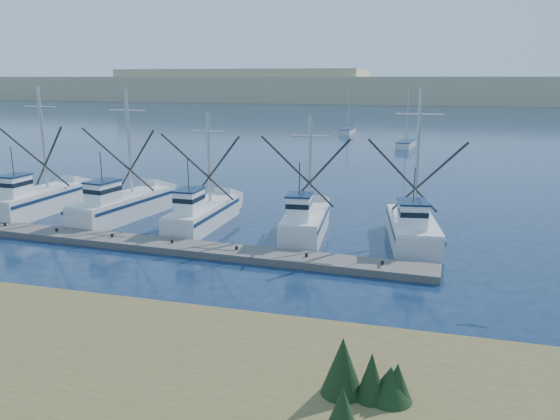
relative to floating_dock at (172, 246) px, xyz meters
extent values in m
plane|color=#0C1D35|center=(6.42, -5.45, -0.20)|extent=(500.00, 500.00, 0.00)
cube|color=#646059|center=(0.00, 0.00, 0.00)|extent=(29.84, 3.31, 0.40)
cube|color=tan|center=(6.42, 204.55, 4.80)|extent=(360.00, 60.00, 10.00)
cube|color=silver|center=(-13.20, 5.11, 0.62)|extent=(2.64, 7.71, 1.63)
cube|color=white|center=(-13.20, 3.15, 2.18)|extent=(1.44, 1.91, 1.50)
cylinder|color=#B7B2A8|center=(-13.20, 6.41, 5.17)|extent=(0.22, 0.22, 7.47)
cube|color=silver|center=(-6.51, 5.51, 0.56)|extent=(3.71, 8.72, 1.52)
cube|color=white|center=(-6.51, 3.35, 2.07)|extent=(1.71, 2.25, 1.50)
cylinder|color=#B7B2A8|center=(-6.51, 6.96, 5.01)|extent=(0.22, 0.22, 7.38)
cube|color=silver|center=(-0.31, 5.19, 0.46)|extent=(2.36, 7.82, 1.32)
cube|color=white|center=(-0.31, 3.19, 1.88)|extent=(1.34, 1.92, 1.50)
cylinder|color=#B7B2A8|center=(-0.31, 6.52, 4.15)|extent=(0.22, 0.22, 6.04)
cube|color=silver|center=(6.80, 4.57, 0.53)|extent=(2.82, 6.71, 1.46)
cube|color=white|center=(6.80, 2.89, 2.01)|extent=(1.45, 1.70, 1.50)
cylinder|color=#B7B2A8|center=(6.80, 5.68, 4.19)|extent=(0.22, 0.22, 5.86)
cube|color=silver|center=(13.25, 5.06, 0.49)|extent=(3.65, 7.83, 1.38)
cube|color=white|center=(13.25, 3.13, 1.93)|extent=(1.75, 2.04, 1.50)
cylinder|color=#B7B2A8|center=(13.25, 6.34, 5.02)|extent=(0.22, 0.22, 7.69)
cube|color=silver|center=(10.64, 51.72, 0.25)|extent=(2.59, 6.05, 0.90)
cylinder|color=#B7B2A8|center=(10.64, 52.02, 4.30)|extent=(0.12, 0.12, 7.20)
cube|color=silver|center=(-0.13, 68.39, 0.25)|extent=(1.98, 5.34, 0.90)
cylinder|color=#B7B2A8|center=(-0.13, 68.69, 4.30)|extent=(0.12, 0.12, 7.20)
camera|label=1|loc=(13.95, -27.24, 9.44)|focal=35.00mm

